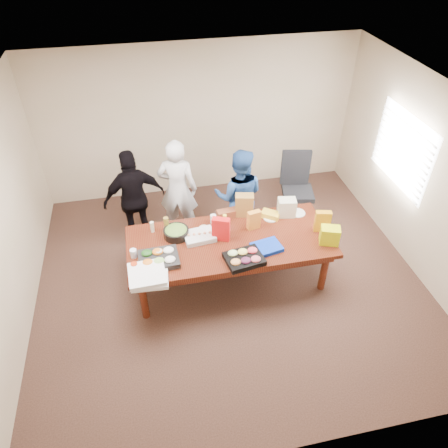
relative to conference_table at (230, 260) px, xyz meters
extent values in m
cube|color=#47301E|center=(0.00, 0.00, -0.39)|extent=(5.50, 5.00, 0.02)
cube|color=white|center=(0.00, 0.00, 2.33)|extent=(5.50, 5.00, 0.02)
cube|color=beige|center=(0.00, 2.50, 0.98)|extent=(5.50, 0.04, 2.70)
cube|color=beige|center=(0.00, -2.50, 0.98)|extent=(5.50, 0.04, 2.70)
cube|color=beige|center=(-2.75, 0.00, 0.98)|extent=(0.04, 5.00, 2.70)
cube|color=beige|center=(2.75, 0.00, 0.98)|extent=(0.04, 5.00, 2.70)
cube|color=white|center=(2.72, 0.60, 1.12)|extent=(0.03, 1.40, 1.10)
cube|color=beige|center=(2.68, 0.60, 1.12)|extent=(0.04, 1.36, 1.00)
cube|color=#4C1C0F|center=(0.00, 0.00, 0.00)|extent=(2.80, 1.20, 0.75)
cube|color=black|center=(1.43, 1.20, 0.20)|extent=(0.69, 0.69, 1.14)
imported|color=silver|center=(-0.56, 1.24, 0.47)|extent=(0.71, 0.57, 1.69)
imported|color=#254D8F|center=(0.35, 0.92, 0.42)|extent=(0.91, 0.79, 1.59)
imported|color=black|center=(-1.23, 1.18, 0.43)|extent=(1.01, 0.58, 1.62)
cube|color=black|center=(-0.99, -0.22, 0.41)|extent=(0.52, 0.42, 0.08)
cube|color=black|center=(0.09, -0.44, 0.41)|extent=(0.53, 0.45, 0.07)
cube|color=silver|center=(-0.40, 0.12, 0.41)|extent=(0.45, 0.36, 0.07)
cylinder|color=black|center=(-0.71, 0.24, 0.43)|extent=(0.41, 0.41, 0.11)
cube|color=#0931B8|center=(0.44, -0.28, 0.40)|extent=(0.43, 0.35, 0.06)
cube|color=red|center=(-0.12, 0.05, 0.55)|extent=(0.26, 0.18, 0.35)
cube|color=orange|center=(1.30, -0.06, 0.54)|extent=(0.23, 0.13, 0.32)
cube|color=orange|center=(0.38, 0.19, 0.52)|extent=(0.20, 0.12, 0.28)
cylinder|color=white|center=(-0.15, 0.42, 0.44)|extent=(0.11, 0.11, 0.13)
cylinder|color=yellow|center=(0.00, 0.37, 0.45)|extent=(0.06, 0.06, 0.16)
cylinder|color=olive|center=(-0.82, 0.39, 0.49)|extent=(0.07, 0.07, 0.22)
cylinder|color=beige|center=(-1.02, 0.40, 0.46)|extent=(0.07, 0.07, 0.17)
cube|color=yellow|center=(0.69, 0.38, 0.42)|extent=(0.30, 0.28, 0.09)
cube|color=brown|center=(0.07, 0.52, 0.43)|extent=(0.30, 0.16, 0.12)
cube|color=olive|center=(0.33, 0.52, 0.55)|extent=(0.29, 0.21, 0.34)
cylinder|color=#BB2F0C|center=(-1.30, -0.32, 0.43)|extent=(0.10, 0.10, 0.11)
cylinder|color=white|center=(-0.97, -0.14, 0.43)|extent=(0.10, 0.10, 0.12)
cylinder|color=white|center=(-1.30, -0.07, 0.44)|extent=(0.09, 0.09, 0.12)
cube|color=white|center=(-1.12, -0.50, 0.40)|extent=(0.48, 0.48, 0.05)
cube|color=white|center=(-1.15, -0.50, 0.45)|extent=(0.46, 0.46, 0.05)
cylinder|color=silver|center=(1.11, 0.39, 0.38)|extent=(0.26, 0.26, 0.01)
cylinder|color=white|center=(0.69, 0.35, 0.38)|extent=(0.26, 0.26, 0.01)
cylinder|color=beige|center=(0.44, 0.45, 0.40)|extent=(0.18, 0.18, 0.06)
cylinder|color=beige|center=(-0.32, 0.27, 0.40)|extent=(0.15, 0.15, 0.06)
cube|color=beige|center=(0.93, 0.38, 0.51)|extent=(0.28, 0.22, 0.27)
cube|color=#CAD307|center=(1.30, -0.32, 0.50)|extent=(0.30, 0.25, 0.25)
camera|label=1|loc=(-0.98, -4.25, 4.17)|focal=33.83mm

